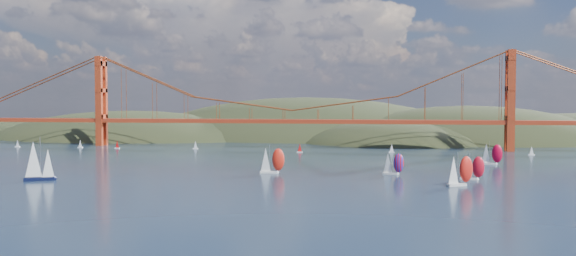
# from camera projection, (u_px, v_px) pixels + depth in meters

# --- Properties ---
(ground) EXTENTS (1200.00, 1200.00, 0.00)m
(ground) POSITION_uv_depth(u_px,v_px,m) (179.00, 200.00, 149.74)
(ground) COLOR black
(ground) RESTS_ON ground
(headlands) EXTENTS (725.00, 225.00, 96.00)m
(headlands) POSITION_uv_depth(u_px,v_px,m) (374.00, 156.00, 416.04)
(headlands) COLOR black
(headlands) RESTS_ON ground
(bridge) EXTENTS (552.00, 12.00, 55.00)m
(bridge) POSITION_uv_depth(u_px,v_px,m) (289.00, 93.00, 325.73)
(bridge) COLOR maroon
(bridge) RESTS_ON ground
(sloop_navy) EXTENTS (10.01, 8.06, 14.60)m
(sloop_navy) POSITION_uv_depth(u_px,v_px,m) (38.00, 161.00, 186.73)
(sloop_navy) COLOR black
(sloop_navy) RESTS_ON ground
(racer_0) EXTENTS (9.13, 3.76, 10.47)m
(racer_0) POSITION_uv_depth(u_px,v_px,m) (272.00, 160.00, 206.56)
(racer_0) COLOR silver
(racer_0) RESTS_ON ground
(racer_1) EXTENTS (9.22, 7.29, 10.48)m
(racer_1) POSITION_uv_depth(u_px,v_px,m) (460.00, 170.00, 174.47)
(racer_1) COLOR silver
(racer_1) RESTS_ON ground
(racer_2) EXTENTS (8.08, 4.74, 9.06)m
(racer_2) POSITION_uv_depth(u_px,v_px,m) (472.00, 167.00, 188.62)
(racer_2) COLOR white
(racer_2) RESTS_ON ground
(racer_3) EXTENTS (8.78, 5.53, 9.82)m
(racer_3) POSITION_uv_depth(u_px,v_px,m) (491.00, 154.00, 235.99)
(racer_3) COLOR white
(racer_3) RESTS_ON ground
(racer_rwb) EXTENTS (7.85, 4.60, 8.80)m
(racer_rwb) POSITION_uv_depth(u_px,v_px,m) (393.00, 163.00, 202.58)
(racer_rwb) COLOR silver
(racer_rwb) RESTS_ON ground
(distant_boat_0) EXTENTS (3.00, 2.00, 4.70)m
(distant_boat_0) POSITION_uv_depth(u_px,v_px,m) (18.00, 143.00, 333.43)
(distant_boat_0) COLOR silver
(distant_boat_0) RESTS_ON ground
(distant_boat_1) EXTENTS (3.00, 2.00, 4.70)m
(distant_boat_1) POSITION_uv_depth(u_px,v_px,m) (80.00, 144.00, 329.83)
(distant_boat_1) COLOR silver
(distant_boat_1) RESTS_ON ground
(distant_boat_2) EXTENTS (3.00, 2.00, 4.70)m
(distant_boat_2) POSITION_uv_depth(u_px,v_px,m) (117.00, 144.00, 323.20)
(distant_boat_2) COLOR silver
(distant_boat_2) RESTS_ON ground
(distant_boat_3) EXTENTS (3.00, 2.00, 4.70)m
(distant_boat_3) POSITION_uv_depth(u_px,v_px,m) (195.00, 145.00, 320.25)
(distant_boat_3) COLOR silver
(distant_boat_3) RESTS_ON ground
(distant_boat_4) EXTENTS (3.00, 2.00, 4.70)m
(distant_boat_4) POSITION_uv_depth(u_px,v_px,m) (532.00, 151.00, 279.44)
(distant_boat_4) COLOR silver
(distant_boat_4) RESTS_ON ground
(distant_boat_8) EXTENTS (3.00, 2.00, 4.70)m
(distant_boat_8) POSITION_uv_depth(u_px,v_px,m) (392.00, 148.00, 295.82)
(distant_boat_8) COLOR silver
(distant_boat_8) RESTS_ON ground
(distant_boat_9) EXTENTS (3.00, 2.00, 4.70)m
(distant_boat_9) POSITION_uv_depth(u_px,v_px,m) (300.00, 148.00, 296.55)
(distant_boat_9) COLOR silver
(distant_boat_9) RESTS_ON ground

